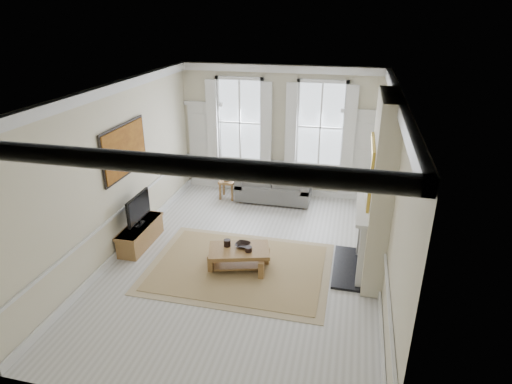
% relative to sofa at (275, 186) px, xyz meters
% --- Properties ---
extents(floor, '(7.20, 7.20, 0.00)m').
position_rel_sofa_xyz_m(floor, '(0.02, -3.11, -0.36)').
color(floor, '#B7B5AD').
rests_on(floor, ground).
extents(ceiling, '(7.20, 7.20, 0.00)m').
position_rel_sofa_xyz_m(ceiling, '(0.02, -3.11, 3.04)').
color(ceiling, white).
rests_on(ceiling, back_wall).
extents(back_wall, '(5.20, 0.00, 5.20)m').
position_rel_sofa_xyz_m(back_wall, '(0.02, 0.49, 1.34)').
color(back_wall, beige).
rests_on(back_wall, floor).
extents(left_wall, '(0.00, 7.20, 7.20)m').
position_rel_sofa_xyz_m(left_wall, '(-2.58, -3.11, 1.34)').
color(left_wall, beige).
rests_on(left_wall, floor).
extents(right_wall, '(0.00, 7.20, 7.20)m').
position_rel_sofa_xyz_m(right_wall, '(2.62, -3.11, 1.34)').
color(right_wall, beige).
rests_on(right_wall, floor).
extents(window_left, '(1.26, 0.20, 2.20)m').
position_rel_sofa_xyz_m(window_left, '(-1.03, 0.44, 1.54)').
color(window_left, '#B2BCC6').
rests_on(window_left, back_wall).
extents(window_right, '(1.26, 0.20, 2.20)m').
position_rel_sofa_xyz_m(window_right, '(1.07, 0.44, 1.54)').
color(window_right, '#B2BCC6').
rests_on(window_right, back_wall).
extents(door_left, '(0.90, 0.08, 2.30)m').
position_rel_sofa_xyz_m(door_left, '(-2.03, 0.45, 0.79)').
color(door_left, silver).
rests_on(door_left, floor).
extents(door_right, '(0.90, 0.08, 2.30)m').
position_rel_sofa_xyz_m(door_right, '(2.07, 0.45, 0.79)').
color(door_right, silver).
rests_on(door_right, floor).
extents(painting, '(0.05, 1.66, 1.06)m').
position_rel_sofa_xyz_m(painting, '(-2.54, -2.81, 1.69)').
color(painting, '#9E611B').
rests_on(painting, left_wall).
extents(chimney_breast, '(0.35, 1.70, 3.38)m').
position_rel_sofa_xyz_m(chimney_breast, '(2.44, -2.91, 1.34)').
color(chimney_breast, beige).
rests_on(chimney_breast, floor).
extents(hearth, '(0.55, 1.50, 0.05)m').
position_rel_sofa_xyz_m(hearth, '(2.02, -2.91, -0.34)').
color(hearth, black).
rests_on(hearth, floor).
extents(fireplace, '(0.21, 1.45, 1.33)m').
position_rel_sofa_xyz_m(fireplace, '(2.21, -2.91, 0.37)').
color(fireplace, silver).
rests_on(fireplace, floor).
extents(mirror, '(0.06, 1.26, 1.06)m').
position_rel_sofa_xyz_m(mirror, '(2.23, -2.91, 1.69)').
color(mirror, gold).
rests_on(mirror, chimney_breast).
extents(sofa, '(1.90, 0.93, 0.87)m').
position_rel_sofa_xyz_m(sofa, '(0.00, 0.00, 0.00)').
color(sofa, '#575755').
rests_on(sofa, floor).
extents(side_table, '(0.41, 0.41, 0.50)m').
position_rel_sofa_xyz_m(side_table, '(-1.22, -0.20, 0.03)').
color(side_table, brown).
rests_on(side_table, floor).
extents(rug, '(3.50, 2.60, 0.02)m').
position_rel_sofa_xyz_m(rug, '(-0.04, -3.37, -0.35)').
color(rug, tan).
rests_on(rug, floor).
extents(coffee_table, '(1.29, 0.96, 0.43)m').
position_rel_sofa_xyz_m(coffee_table, '(-0.04, -3.37, -0.01)').
color(coffee_table, brown).
rests_on(coffee_table, rug).
extents(ceramic_pot_a, '(0.13, 0.13, 0.13)m').
position_rel_sofa_xyz_m(ceramic_pot_a, '(-0.29, -3.32, 0.13)').
color(ceramic_pot_a, black).
rests_on(ceramic_pot_a, coffee_table).
extents(ceramic_pot_b, '(0.13, 0.13, 0.09)m').
position_rel_sofa_xyz_m(ceramic_pot_b, '(0.16, -3.42, 0.11)').
color(ceramic_pot_b, black).
rests_on(ceramic_pot_b, coffee_table).
extents(bowl, '(0.33, 0.33, 0.07)m').
position_rel_sofa_xyz_m(bowl, '(0.01, -3.27, 0.10)').
color(bowl, black).
rests_on(bowl, coffee_table).
extents(tv_stand, '(0.42, 1.32, 0.47)m').
position_rel_sofa_xyz_m(tv_stand, '(-2.32, -2.98, -0.13)').
color(tv_stand, brown).
rests_on(tv_stand, floor).
extents(tv, '(0.08, 0.90, 0.68)m').
position_rel_sofa_xyz_m(tv, '(-2.30, -2.98, 0.50)').
color(tv, black).
rests_on(tv, tv_stand).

